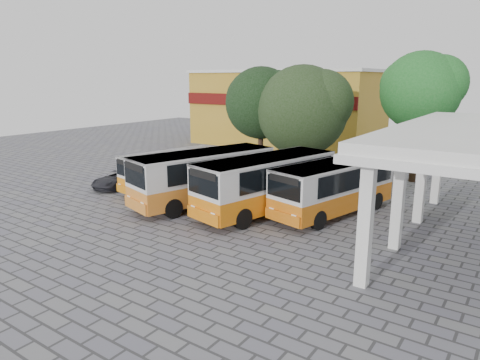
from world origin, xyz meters
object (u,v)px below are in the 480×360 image
Objects in this scene: bus_far_right at (334,185)px; bus_far_left at (173,168)px; bus_centre_right at (266,181)px; parked_car at (119,179)px; bus_centre_left at (204,174)px.

bus_far_left is at bearing -160.21° from bus_far_right.
bus_far_left is 11.10m from bus_far_right.
bus_centre_right is at bearing 6.28° from bus_far_left.
parked_car is (-3.68, -1.67, -0.94)m from bus_far_left.
bus_far_right is at bearing 43.33° from bus_centre_right.
bus_centre_right is at bearing -135.99° from bus_far_right.
bus_centre_left is 3.99m from bus_centre_right.
bus_far_left reaches higher than parked_car.
bus_centre_left reaches higher than parked_car.
bus_far_left is 4.16m from bus_centre_left.
bus_centre_right is at bearing 26.53° from bus_centre_left.
bus_centre_right is 2.25× the size of parked_car.
bus_far_right is (3.24, 1.86, -0.15)m from bus_centre_right.
bus_centre_left is 7.61m from bus_far_right.
bus_far_left is 4.15m from parked_car.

